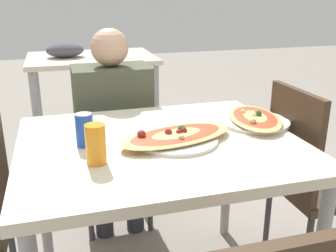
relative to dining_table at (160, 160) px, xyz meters
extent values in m
cube|color=beige|center=(0.00, 0.00, 0.06)|extent=(1.08, 0.91, 0.04)
cylinder|color=#99999E|center=(-0.48, 0.40, -0.33)|extent=(0.05, 0.05, 0.73)
cylinder|color=#99999E|center=(0.48, 0.40, -0.33)|extent=(0.05, 0.05, 0.73)
cube|color=#3F2D1E|center=(-0.09, 0.71, -0.25)|extent=(0.40, 0.40, 0.04)
cube|color=#3F2D1E|center=(-0.09, 0.90, 0.00)|extent=(0.38, 0.03, 0.47)
cylinder|color=#38383D|center=(0.08, 0.54, -0.48)|extent=(0.03, 0.03, 0.42)
cylinder|color=#38383D|center=(-0.26, 0.54, -0.48)|extent=(0.03, 0.03, 0.42)
cylinder|color=#38383D|center=(0.08, 0.88, -0.48)|extent=(0.03, 0.03, 0.42)
cylinder|color=#38383D|center=(-0.26, 0.88, -0.48)|extent=(0.03, 0.03, 0.42)
cylinder|color=#38383D|center=(-0.63, 0.26, -0.48)|extent=(0.03, 0.03, 0.42)
cube|color=#3F2D1E|center=(0.80, 0.02, -0.25)|extent=(0.40, 0.40, 0.04)
cube|color=#3F2D1E|center=(0.61, 0.02, 0.00)|extent=(0.03, 0.38, 0.47)
cylinder|color=#38383D|center=(0.97, 0.19, -0.48)|extent=(0.03, 0.03, 0.42)
cylinder|color=#38383D|center=(0.63, 0.19, -0.48)|extent=(0.03, 0.03, 0.42)
cylinder|color=#2D2D38|center=(0.00, 0.58, -0.46)|extent=(0.10, 0.10, 0.46)
cylinder|color=#2D2D38|center=(-0.18, 0.58, -0.46)|extent=(0.10, 0.10, 0.46)
cube|color=#474C38|center=(-0.09, 0.68, 0.01)|extent=(0.41, 0.27, 0.49)
sphere|color=tan|center=(-0.09, 0.68, 0.35)|extent=(0.20, 0.20, 0.20)
cylinder|color=white|center=(0.06, -0.02, 0.09)|extent=(0.32, 0.32, 0.01)
ellipsoid|color=#E0AD66|center=(0.06, -0.02, 0.11)|extent=(0.51, 0.33, 0.02)
ellipsoid|color=#B24223|center=(0.06, -0.02, 0.11)|extent=(0.42, 0.27, 0.01)
sphere|color=maroon|center=(0.09, -0.01, 0.12)|extent=(0.03, 0.03, 0.03)
sphere|color=maroon|center=(-0.08, -0.02, 0.12)|extent=(0.03, 0.03, 0.03)
sphere|color=beige|center=(0.06, -0.08, 0.12)|extent=(0.02, 0.02, 0.02)
sphere|color=maroon|center=(0.07, -0.02, 0.12)|extent=(0.02, 0.02, 0.02)
sphere|color=maroon|center=(0.03, -0.02, 0.12)|extent=(0.03, 0.03, 0.03)
sphere|color=#335928|center=(0.09, 0.00, 0.12)|extent=(0.03, 0.03, 0.03)
cylinder|color=#1E47B2|center=(-0.28, 0.03, 0.14)|extent=(0.07, 0.07, 0.12)
cylinder|color=silver|center=(-0.28, 0.03, 0.20)|extent=(0.06, 0.06, 0.00)
cylinder|color=orange|center=(-0.26, -0.14, 0.15)|extent=(0.07, 0.07, 0.14)
cylinder|color=white|center=(0.45, 0.09, 0.09)|extent=(0.30, 0.30, 0.01)
ellipsoid|color=#E0AD66|center=(0.45, 0.09, 0.11)|extent=(0.30, 0.42, 0.02)
ellipsoid|color=#B24223|center=(0.45, 0.09, 0.11)|extent=(0.25, 0.35, 0.01)
sphere|color=beige|center=(0.40, 0.01, 0.12)|extent=(0.03, 0.03, 0.03)
sphere|color=beige|center=(0.45, 0.09, 0.12)|extent=(0.02, 0.02, 0.02)
sphere|color=beige|center=(0.43, 0.15, 0.12)|extent=(0.02, 0.02, 0.02)
sphere|color=#335928|center=(0.47, 0.09, 0.12)|extent=(0.03, 0.03, 0.03)
cube|color=beige|center=(-0.05, 2.15, 0.06)|extent=(1.10, 0.80, 0.04)
ellipsoid|color=#4C4751|center=(-0.27, 2.15, 0.14)|extent=(0.32, 0.24, 0.12)
cylinder|color=#99999E|center=(-0.55, 1.80, -0.33)|extent=(0.05, 0.05, 0.73)
cylinder|color=#99999E|center=(0.45, 1.80, -0.33)|extent=(0.05, 0.05, 0.73)
cylinder|color=#99999E|center=(-0.55, 2.50, -0.33)|extent=(0.05, 0.05, 0.73)
cylinder|color=#99999E|center=(0.45, 2.50, -0.33)|extent=(0.05, 0.05, 0.73)
camera|label=1|loc=(-0.37, -1.38, 0.64)|focal=42.00mm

